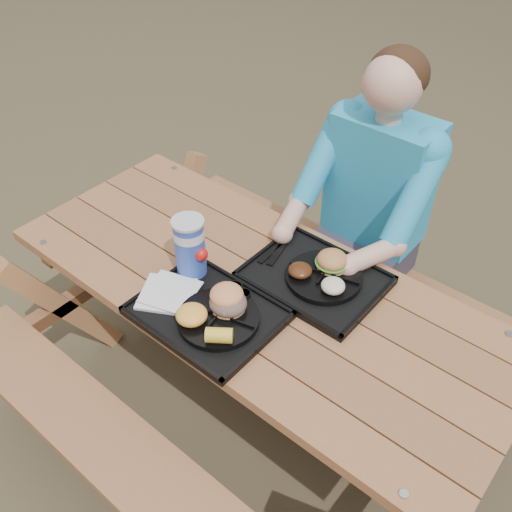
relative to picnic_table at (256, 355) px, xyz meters
The scene contains 18 objects.
ground 0.38m from the picnic_table, ahead, with size 60.00×60.00×0.00m, color #999999.
picnic_table is the anchor object (origin of this frame).
tray_near 0.44m from the picnic_table, 97.37° to the right, with size 0.45×0.35×0.02m, color black.
tray_far 0.43m from the picnic_table, 45.21° to the left, with size 0.45×0.35×0.02m, color black.
plate_near 0.46m from the picnic_table, 82.74° to the right, with size 0.26×0.26×0.02m, color black.
plate_far 0.47m from the picnic_table, 41.66° to the left, with size 0.26×0.26×0.02m, color black.
napkin_stack 0.51m from the picnic_table, 126.65° to the right, with size 0.17×0.17×0.02m, color silver.
soda_cup 0.55m from the picnic_table, 152.45° to the right, with size 0.10×0.10×0.21m, color #1534A4.
condiment_bbq 0.42m from the picnic_table, 100.43° to the right, with size 0.05×0.05×0.03m, color black.
condiment_mustard 0.42m from the picnic_table, 74.24° to the right, with size 0.05×0.05×0.03m, color yellow.
sandwich 0.50m from the picnic_table, 80.66° to the right, with size 0.11×0.11×0.12m, color #EA8F52, non-canonical shape.
mac_cheese 0.52m from the picnic_table, 94.69° to the right, with size 0.10×0.10×0.05m, color #FFB743.
corn_cob 0.53m from the picnic_table, 71.28° to the right, with size 0.08×0.08×0.05m, color yellow, non-canonical shape.
cutlery_far 0.43m from the picnic_table, 101.34° to the left, with size 0.03×0.15×0.01m, color black.
burger 0.53m from the picnic_table, 49.89° to the left, with size 0.11×0.11×0.10m, color #BC7A42, non-canonical shape.
baked_beans 0.46m from the picnic_table, 43.42° to the left, with size 0.08×0.08×0.04m, color #4D230F.
potato_salad 0.51m from the picnic_table, 24.46° to the left, with size 0.08×0.08×0.04m, color #EEE1CA.
diner 0.71m from the picnic_table, 83.81° to the left, with size 0.48×0.84×1.28m, color #1DBDCB, non-canonical shape.
Camera 1 is at (0.90, -1.08, 2.10)m, focal length 40.00 mm.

